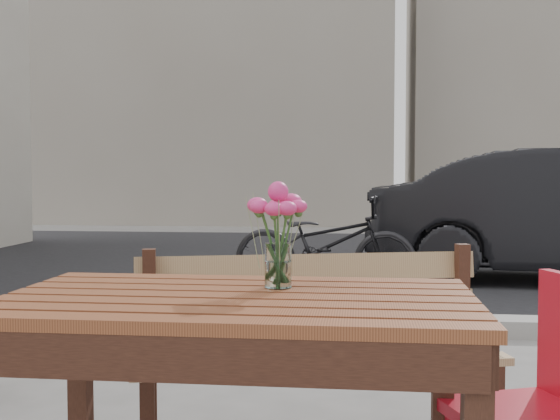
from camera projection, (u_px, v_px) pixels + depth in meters
name	position (u px, v px, depth m)	size (l,w,h in m)	color
street	(332.00, 282.00, 6.97)	(30.00, 8.12, 0.12)	black
backdrop_buildings	(354.00, 64.00, 16.03)	(15.50, 4.00, 8.00)	gray
main_table	(238.00, 342.00, 1.89)	(1.27, 0.75, 0.78)	brown
main_bench	(315.00, 330.00, 2.67)	(1.41, 0.74, 0.84)	#9F7C52
red_chair	(552.00, 396.00, 2.02)	(0.51, 0.51, 0.81)	red
main_vase	(278.00, 222.00, 2.00)	(0.17, 0.17, 0.30)	white
bicycle	(324.00, 244.00, 6.55)	(0.60, 1.72, 0.90)	black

